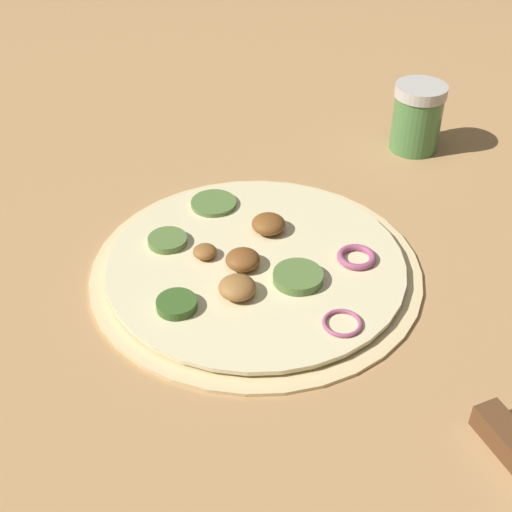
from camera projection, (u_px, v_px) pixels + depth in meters
The scene contains 3 objects.
ground_plane at pixel (256, 271), 0.62m from camera, with size 3.00×3.00×0.00m, color tan.
pizza at pixel (255, 266), 0.62m from camera, with size 0.29×0.29×0.03m.
spice_jar at pixel (417, 117), 0.77m from camera, with size 0.06×0.06×0.07m.
Camera 1 is at (0.42, -0.25, 0.39)m, focal length 50.00 mm.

